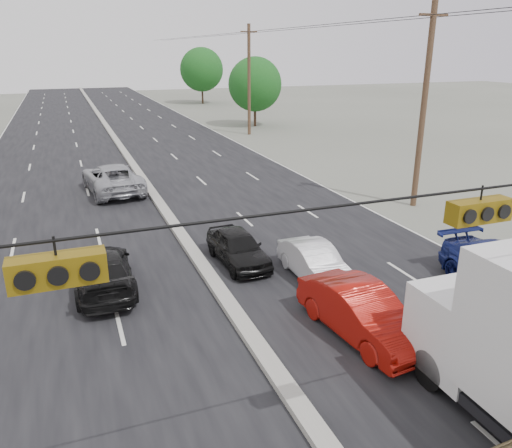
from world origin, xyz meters
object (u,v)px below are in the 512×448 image
(queue_car_d, at_px, (509,274))
(tree_right_mid, at_px, (255,84))
(utility_pole_right_b, at_px, (424,107))
(oncoming_far, at_px, (112,178))
(red_sedan, at_px, (361,313))
(queue_car_b, at_px, (315,263))
(oncoming_near, at_px, (103,271))
(queue_car_a, at_px, (238,248))
(tree_right_far, at_px, (202,70))
(utility_pole_right_c, at_px, (249,80))

(queue_car_d, bearing_deg, tree_right_mid, 83.55)
(utility_pole_right_b, height_order, oncoming_far, utility_pole_right_b)
(utility_pole_right_b, bearing_deg, red_sedan, -133.70)
(utility_pole_right_b, relative_size, queue_car_b, 2.62)
(oncoming_near, relative_size, oncoming_far, 0.81)
(queue_car_a, bearing_deg, tree_right_far, 73.31)
(tree_right_mid, bearing_deg, oncoming_near, -118.47)
(queue_car_a, relative_size, queue_car_d, 0.73)
(queue_car_a, bearing_deg, queue_car_b, -50.14)
(tree_right_far, xyz_separation_m, queue_car_a, (-14.60, -58.86, -4.30))
(oncoming_far, bearing_deg, tree_right_mid, -134.10)
(tree_right_far, bearing_deg, utility_pole_right_b, -93.64)
(red_sedan, height_order, oncoming_near, red_sedan)
(utility_pole_right_c, bearing_deg, tree_right_mid, 63.43)
(red_sedan, relative_size, oncoming_near, 0.94)
(red_sedan, distance_m, queue_car_a, 6.29)
(utility_pole_right_b, height_order, red_sedan, utility_pole_right_b)
(tree_right_far, xyz_separation_m, red_sedan, (-13.00, -64.94, -4.22))
(oncoming_near, bearing_deg, queue_car_d, 157.87)
(tree_right_mid, distance_m, oncoming_near, 39.16)
(tree_right_mid, xyz_separation_m, queue_car_a, (-13.60, -33.86, -3.68))
(red_sedan, height_order, oncoming_far, oncoming_far)
(utility_pole_right_b, xyz_separation_m, tree_right_mid, (2.50, 30.00, -0.77))
(utility_pole_right_c, xyz_separation_m, queue_car_a, (-11.10, -28.86, -4.45))
(queue_car_b, bearing_deg, tree_right_far, 78.35)
(utility_pole_right_b, xyz_separation_m, red_sedan, (-9.50, -9.94, -4.37))
(tree_right_far, bearing_deg, red_sedan, -101.32)
(utility_pole_right_b, height_order, queue_car_a, utility_pole_right_b)
(oncoming_far, bearing_deg, queue_car_b, 104.83)
(utility_pole_right_b, bearing_deg, queue_car_a, -160.84)
(red_sedan, xyz_separation_m, queue_car_d, (5.92, 0.42, 0.03))
(utility_pole_right_c, distance_m, red_sedan, 36.47)
(queue_car_d, xyz_separation_m, oncoming_far, (-10.92, 17.81, 0.05))
(queue_car_b, bearing_deg, red_sedan, -97.58)
(queue_car_a, relative_size, oncoming_near, 0.81)
(utility_pole_right_b, relative_size, queue_car_d, 1.89)
(queue_car_a, bearing_deg, red_sedan, -78.03)
(queue_car_a, bearing_deg, utility_pole_right_c, 66.20)
(tree_right_far, distance_m, oncoming_near, 62.57)
(tree_right_far, height_order, oncoming_far, tree_right_far)
(queue_car_b, bearing_deg, oncoming_far, 110.78)
(utility_pole_right_c, relative_size, queue_car_b, 2.62)
(queue_car_a, bearing_deg, oncoming_far, 102.89)
(utility_pole_right_b, xyz_separation_m, utility_pole_right_c, (0.00, 25.00, 0.00))
(queue_car_d, bearing_deg, queue_car_a, 145.31)
(utility_pole_right_b, distance_m, tree_right_far, 55.11)
(tree_right_mid, xyz_separation_m, red_sedan, (-12.00, -39.94, -3.60))
(tree_right_far, height_order, queue_car_a, tree_right_far)
(queue_car_a, height_order, queue_car_b, queue_car_a)
(utility_pole_right_b, distance_m, queue_car_b, 11.78)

